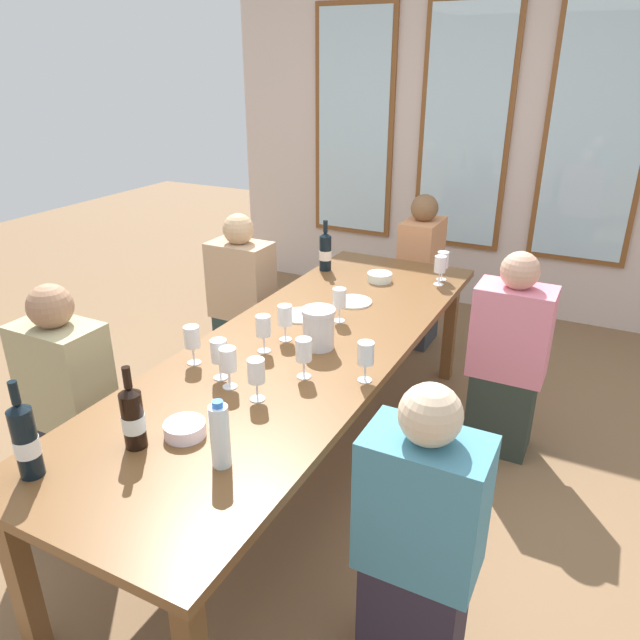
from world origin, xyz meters
The scene contains 28 objects.
ground_plane centered at (0.00, 0.00, 0.00)m, with size 12.00×12.00×0.00m, color brown.
back_wall_with_windows centered at (0.00, 2.71, 1.45)m, with size 4.11×0.10×2.90m.
dining_table centered at (0.00, 0.00, 0.68)m, with size 0.91×2.83×0.74m.
white_plate_0 centered at (0.00, 0.57, 0.74)m, with size 0.21×0.21×0.01m, color white.
white_plate_1 centered at (-0.16, 0.28, 0.74)m, with size 0.21×0.21×0.01m, color white.
metal_pitcher centered at (0.08, 0.00, 0.84)m, with size 0.16×0.16×0.19m.
wine_bottle_0 centered at (-0.31, -1.23, 0.87)m, with size 0.08×0.08×0.34m.
wine_bottle_1 centered at (-0.38, 1.00, 0.86)m, with size 0.08×0.08×0.32m.
wine_bottle_2 centered at (-0.12, -0.96, 0.85)m, with size 0.08×0.08×0.30m.
tasting_bowl_0 centered at (0.00, 0.96, 0.77)m, with size 0.15×0.15×0.05m, color white.
tasting_bowl_1 centered at (-0.01, -0.84, 0.77)m, with size 0.15×0.15×0.05m, color white.
water_bottle centered at (0.20, -0.91, 0.85)m, with size 0.06×0.06×0.24m.
wine_glass_0 centered at (0.04, 0.31, 0.86)m, with size 0.07×0.07×0.17m.
wine_glass_1 centered at (-0.12, -0.15, 0.86)m, with size 0.07×0.07×0.17m.
wine_glass_2 centered at (-0.07, -0.49, 0.86)m, with size 0.07×0.07×0.17m.
wine_glass_3 centered at (-0.09, 0.00, 0.86)m, with size 0.07×0.07×0.17m.
wine_glass_4 centered at (0.16, -0.28, 0.86)m, with size 0.07×0.07×0.17m.
wine_glass_5 centered at (-0.33, -0.39, 0.86)m, with size 0.07×0.07×0.17m.
wine_glass_6 centered at (0.32, 1.15, 0.86)m, with size 0.07×0.07×0.17m.
wine_glass_7 centered at (0.33, 1.06, 0.86)m, with size 0.07×0.07×0.17m.
wine_glass_8 centered at (0.40, -0.19, 0.86)m, with size 0.07×0.07×0.17m.
wine_glass_9 centered at (-0.15, -0.44, 0.86)m, with size 0.07×0.07×0.17m.
wine_glass_10 centered at (0.08, -0.52, 0.86)m, with size 0.07×0.07×0.17m.
seated_person_0 centered at (-0.83, -0.66, 0.53)m, with size 0.38×0.24×1.11m.
seated_person_1 centered at (0.83, -0.74, 0.53)m, with size 0.38×0.24×1.11m.
seated_person_2 centered at (-0.83, 0.72, 0.53)m, with size 0.38×0.24×1.11m.
seated_person_3 centered at (0.83, 0.69, 0.53)m, with size 0.38×0.24×1.11m.
seated_person_4 centered at (0.00, 1.77, 0.53)m, with size 0.24×0.38×1.11m.
Camera 1 is at (1.21, -2.19, 1.95)m, focal length 33.45 mm.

